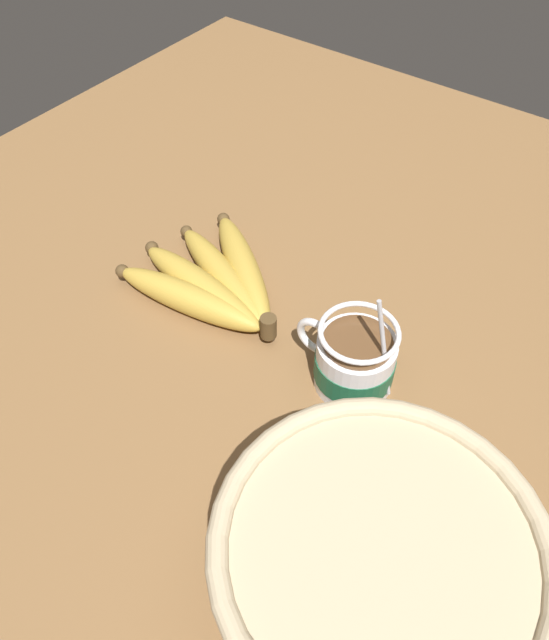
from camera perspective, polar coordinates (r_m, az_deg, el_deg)
The scene contains 4 objects.
table at distance 76.13cm, azimuth 3.03°, elevation -4.25°, with size 139.23×139.23×3.67cm.
coffee_mug at distance 70.03cm, azimuth 7.31°, elevation -3.67°, with size 12.63×9.04×14.52cm.
banana_bunch at distance 80.74cm, azimuth -5.52°, elevation 3.53°, with size 23.65×19.68×4.38cm.
woven_basket at distance 54.68cm, azimuth 9.01°, elevation -21.97°, with size 26.17×26.17×14.03cm.
Camera 1 is at (-24.23, 39.81, 62.03)cm, focal length 35.00 mm.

